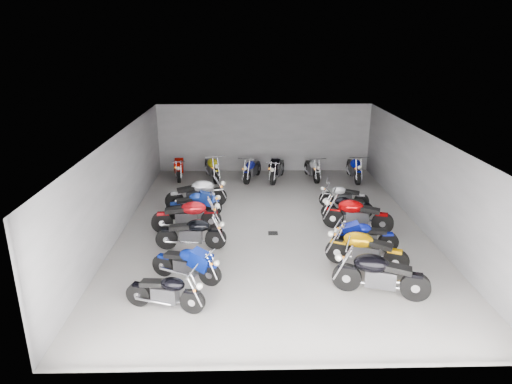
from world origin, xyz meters
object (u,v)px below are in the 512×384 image
motorcycle_left_d (187,216)px  motorcycle_back_a (180,167)px  motorcycle_left_f (197,194)px  motorcycle_back_e (312,169)px  motorcycle_back_c (252,169)px  motorcycle_left_c (192,233)px  motorcycle_right_b (365,250)px  motorcycle_left_e (195,204)px  motorcycle_back_f (354,168)px  motorcycle_right_f (343,196)px  motorcycle_back_b (212,167)px  motorcycle_right_e (347,207)px  motorcycle_left_b (187,264)px  motorcycle_back_d (277,169)px  motorcycle_left_a (166,292)px  motorcycle_right_a (380,274)px  motorcycle_right_c (364,237)px  drain_grate (273,233)px  motorcycle_right_d (357,215)px

motorcycle_left_d → motorcycle_back_a: bearing=-174.2°
motorcycle_left_f → motorcycle_back_e: motorcycle_left_f is taller
motorcycle_back_c → motorcycle_back_e: motorcycle_back_c is taller
motorcycle_left_c → motorcycle_right_b: bearing=76.0°
motorcycle_left_d → motorcycle_left_e: size_ratio=1.16×
motorcycle_back_f → motorcycle_right_f: bearing=70.8°
motorcycle_back_c → motorcycle_back_e: size_ratio=0.99×
motorcycle_back_b → motorcycle_back_c: bearing=158.5°
motorcycle_right_e → motorcycle_left_d: bearing=94.5°
motorcycle_left_b → motorcycle_back_a: bearing=-148.4°
motorcycle_back_e → motorcycle_back_d: bearing=-3.3°
motorcycle_back_b → motorcycle_left_e: bearing=69.6°
motorcycle_left_a → motorcycle_right_b: motorcycle_right_b is taller
motorcycle_left_b → motorcycle_back_a: 9.47m
motorcycle_left_e → motorcycle_right_e: 5.40m
motorcycle_right_b → motorcycle_right_e: size_ratio=1.14×
motorcycle_right_a → motorcycle_right_b: (0.01, 1.42, -0.02)m
motorcycle_back_c → motorcycle_right_b: bearing=129.3°
motorcycle_back_a → motorcycle_back_f: (7.88, -0.43, 0.03)m
motorcycle_right_b → motorcycle_back_d: size_ratio=1.00×
motorcycle_left_d → motorcycle_back_a: 6.21m
motorcycle_left_a → motorcycle_back_f: 12.30m
motorcycle_right_b → motorcycle_right_c: (0.23, 1.02, -0.07)m
motorcycle_left_a → drain_grate: bearing=162.1°
motorcycle_right_f → motorcycle_right_a: bearing=-170.7°
motorcycle_right_f → motorcycle_left_a: bearing=153.3°
motorcycle_right_b → motorcycle_back_d: bearing=37.2°
motorcycle_right_a → motorcycle_back_a: (-6.29, 10.19, -0.06)m
motorcycle_back_b → motorcycle_back_e: 4.55m
drain_grate → motorcycle_right_e: motorcycle_right_e is taller
motorcycle_left_d → motorcycle_back_b: motorcycle_left_d is taller
motorcycle_right_b → motorcycle_back_a: bearing=60.1°
motorcycle_right_b → motorcycle_right_f: 4.81m
motorcycle_right_b → motorcycle_right_f: bearing=19.8°
motorcycle_right_f → motorcycle_back_e: (-0.66, 3.69, 0.04)m
motorcycle_back_b → motorcycle_back_e: (4.55, -0.08, -0.06)m
motorcycle_left_b → motorcycle_right_d: 6.14m
motorcycle_left_d → motorcycle_right_b: size_ratio=1.07×
motorcycle_left_e → motorcycle_right_c: (5.36, -2.90, -0.00)m
motorcycle_left_c → motorcycle_right_e: size_ratio=1.13×
drain_grate → motorcycle_right_b: motorcycle_right_b is taller
motorcycle_left_b → motorcycle_right_e: 6.65m
motorcycle_right_e → motorcycle_back_a: motorcycle_back_a is taller
motorcycle_left_c → drain_grate: bearing=114.4°
motorcycle_back_a → motorcycle_back_c: size_ratio=1.06×
drain_grate → motorcycle_back_a: bearing=121.5°
motorcycle_right_a → motorcycle_right_d: motorcycle_right_a is taller
motorcycle_left_b → motorcycle_right_f: motorcycle_left_b is taller
motorcycle_right_d → motorcycle_left_b: bearing=140.2°
motorcycle_left_a → motorcycle_right_c: 6.17m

